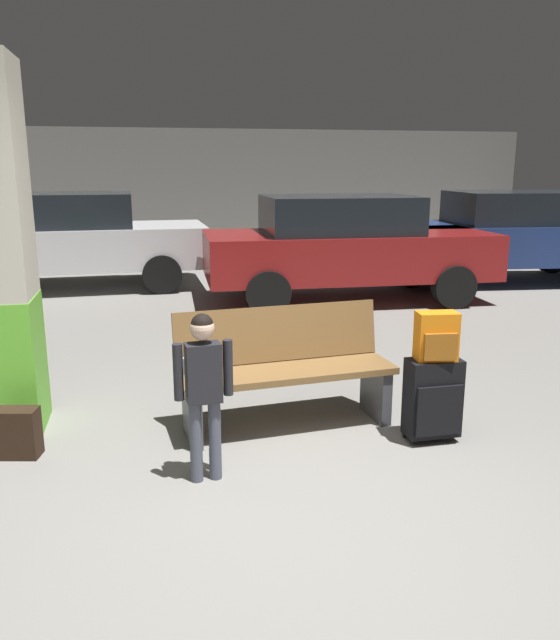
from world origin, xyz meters
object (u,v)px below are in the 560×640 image
(backpack_bright, at_px, (437,337))
(parked_car_far, at_px, (72,238))
(bench, at_px, (285,369))
(child, at_px, (203,380))
(parked_car_side, at_px, (509,234))
(suitcase, at_px, (433,398))
(parked_car_near, at_px, (345,245))
(backpack_dark_floor, at_px, (18,433))

(backpack_bright, bearing_deg, parked_car_far, 114.91)
(bench, height_order, parked_car_far, parked_car_far)
(bench, relative_size, backpack_bright, 4.84)
(backpack_bright, relative_size, parked_car_far, 0.08)
(child, distance_m, parked_car_side, 8.26)
(suitcase, bearing_deg, child, -171.19)
(suitcase, xyz_separation_m, parked_car_near, (0.88, 4.86, 0.48))
(backpack_dark_floor, height_order, parked_car_near, parked_car_near)
(parked_car_far, xyz_separation_m, parked_car_near, (3.97, -1.80, 0.00))
(backpack_dark_floor, relative_size, parked_car_near, 0.08)
(backpack_bright, bearing_deg, parked_car_near, 79.78)
(bench, relative_size, suitcase, 2.72)
(parked_car_side, distance_m, parked_car_far, 7.18)
(backpack_bright, xyz_separation_m, backpack_dark_floor, (-2.84, 0.34, -0.60))
(child, distance_m, backpack_dark_floor, 1.43)
(backpack_dark_floor, distance_m, parked_car_side, 8.77)
(parked_car_side, relative_size, parked_car_near, 1.02)
(bench, xyz_separation_m, parked_car_near, (1.84, 4.36, 0.36))
(backpack_bright, bearing_deg, bench, 152.76)
(parked_car_far, height_order, parked_car_near, same)
(bench, height_order, child, child)
(bench, xyz_separation_m, parked_car_far, (-2.13, 6.16, 0.36))
(parked_car_side, bearing_deg, backpack_dark_floor, -141.76)
(parked_car_near, bearing_deg, child, -116.17)
(backpack_bright, height_order, backpack_dark_floor, backpack_bright)
(suitcase, distance_m, child, 1.69)
(backpack_bright, distance_m, parked_car_near, 4.94)
(backpack_dark_floor, relative_size, parked_car_far, 0.08)
(backpack_bright, relative_size, parked_car_side, 0.08)
(child, xyz_separation_m, parked_car_near, (2.51, 5.11, 0.15))
(backpack_dark_floor, bearing_deg, suitcase, -6.77)
(backpack_bright, xyz_separation_m, parked_car_far, (-3.09, 6.66, 0.03))
(parked_car_near, bearing_deg, parked_car_far, 155.61)
(suitcase, xyz_separation_m, backpack_bright, (-0.00, -0.00, 0.45))
(child, distance_m, parked_car_near, 5.70)
(bench, bearing_deg, backpack_bright, -27.24)
(bench, height_order, backpack_dark_floor, bench)
(bench, bearing_deg, backpack_dark_floor, -175.16)
(backpack_dark_floor, height_order, parked_car_side, parked_car_side)
(bench, distance_m, parked_car_far, 6.53)
(suitcase, bearing_deg, parked_car_near, 79.78)
(backpack_bright, relative_size, child, 0.32)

